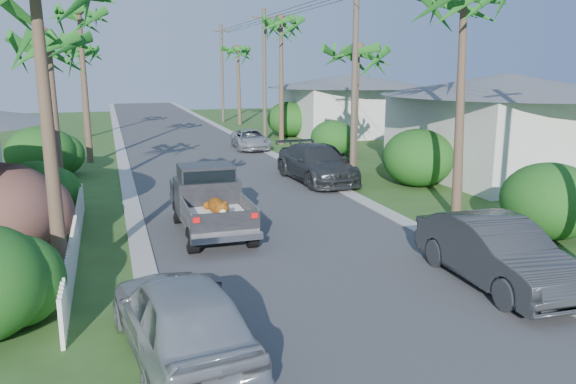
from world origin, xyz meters
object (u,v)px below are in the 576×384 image
object	(u,v)px
parked_car_rd	(250,140)
palm_l_b	(47,37)
palm_r_d	(238,49)
palm_l_c	(79,12)
pickup_truck	(208,199)
utility_pole_c	(264,75)
palm_r_b	(357,49)
house_right_far	(350,107)
parked_car_ln	(181,317)
palm_r_c	(281,20)
parked_car_rf	(323,158)
parked_car_rm	(316,164)
parked_car_rn	(496,253)
utility_pole_d	(222,73)
utility_pole_b	(354,79)
house_right_near	(505,129)
palm_l_d	(80,48)

from	to	relation	value
parked_car_rd	palm_l_b	size ratio (longest dim) A/B	0.60
palm_r_d	palm_l_c	bearing A→B (deg)	-124.78
pickup_truck	utility_pole_c	bearing A→B (deg)	69.93
palm_r_b	house_right_far	world-z (taller)	palm_r_b
parked_car_ln	palm_r_c	bearing A→B (deg)	-118.05
parked_car_rf	palm_l_b	world-z (taller)	palm_l_b
parked_car_ln	parked_car_rm	bearing A→B (deg)	-126.41
parked_car_rm	parked_car_ln	distance (m)	16.26
parked_car_rf	parked_car_rd	bearing A→B (deg)	94.69
parked_car_rn	utility_pole_d	distance (m)	42.94
palm_l_b	utility_pole_b	distance (m)	12.54
parked_car_rd	pickup_truck	bearing A→B (deg)	-104.33
parked_car_rf	palm_r_c	world-z (taller)	palm_r_c
parked_car_ln	palm_l_c	distance (m)	24.13
parked_car_rn	utility_pole_c	world-z (taller)	utility_pole_c
palm_r_c	utility_pole_d	xyz separation A→B (m)	(-0.60, 17.00, -3.51)
parked_car_rm	utility_pole_b	xyz separation A→B (m)	(1.67, -0.26, 3.78)
palm_r_d	utility_pole_c	distance (m)	12.22
palm_l_b	house_right_far	xyz separation A→B (m)	(19.80, 18.00, -4.03)
parked_car_ln	house_right_far	distance (m)	35.32
parked_car_rm	palm_l_c	world-z (taller)	palm_l_c
parked_car_ln	house_right_near	size ratio (longest dim) A/B	0.52
house_right_far	utility_pole_b	world-z (taller)	utility_pole_b
parked_car_rd	palm_l_c	world-z (taller)	palm_l_c
parked_car_rn	palm_r_c	bearing A→B (deg)	85.91
palm_l_d	house_right_far	world-z (taller)	palm_l_d
parked_car_rf	palm_l_b	size ratio (longest dim) A/B	0.59
house_right_far	palm_r_c	bearing A→B (deg)	-149.53
pickup_truck	palm_r_c	size ratio (longest dim) A/B	0.54
palm_l_b	palm_l_c	distance (m)	10.19
palm_l_c	utility_pole_b	xyz separation A→B (m)	(11.60, -9.00, -3.31)
palm_l_d	parked_car_rd	bearing A→B (deg)	-44.00
parked_car_rn	palm_r_b	size ratio (longest dim) A/B	0.67
parked_car_ln	utility_pole_c	xyz separation A→B (m)	(9.55, 28.96, 3.81)
palm_l_b	palm_l_d	xyz separation A→B (m)	(0.30, 22.00, 0.29)
parked_car_ln	palm_l_d	bearing A→B (deg)	-93.25
pickup_truck	parked_car_rf	bearing A→B (deg)	48.83
palm_l_d	palm_r_c	bearing A→B (deg)	-32.21
palm_l_d	utility_pole_b	world-z (taller)	utility_pole_b
parked_car_rf	parked_car_ln	xyz separation A→B (m)	(-8.87, -15.96, 0.04)
utility_pole_d	palm_r_d	bearing A→B (deg)	-73.30
parked_car_rm	parked_car_rd	xyz separation A→B (m)	(-0.33, 10.99, -0.20)
parked_car_rm	utility_pole_b	size ratio (longest dim) A/B	0.62
palm_r_d	parked_car_rf	bearing A→B (deg)	-93.62
palm_r_b	utility_pole_b	distance (m)	2.61
utility_pole_b	utility_pole_d	distance (m)	30.00
house_right_far	parked_car_ln	bearing A→B (deg)	-118.69
parked_car_rm	palm_l_c	distance (m)	15.01
utility_pole_d	palm_r_c	bearing A→B (deg)	-87.98
palm_l_d	utility_pole_c	xyz separation A→B (m)	(12.10, -6.00, -1.84)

